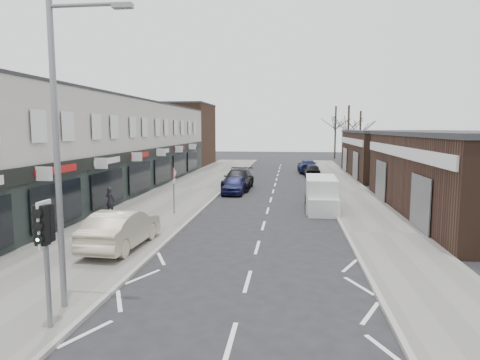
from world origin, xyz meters
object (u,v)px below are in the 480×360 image
(sedan_on_pavement, at_px, (121,229))
(parked_car_right_a, at_px, (319,184))
(parked_car_left_a, at_px, (235,185))
(parked_car_left_b, at_px, (238,179))
(parked_car_right_b, at_px, (312,170))
(pedestrian, at_px, (110,200))
(warning_sign, at_px, (174,177))
(parked_car_right_c, at_px, (307,166))
(white_van, at_px, (321,194))
(traffic_light, at_px, (45,235))
(street_lamp, at_px, (62,139))

(sedan_on_pavement, relative_size, parked_car_right_a, 1.11)
(parked_car_left_a, relative_size, parked_car_left_b, 0.72)
(parked_car_left_b, distance_m, parked_car_right_b, 11.63)
(pedestrian, relative_size, parked_car_left_a, 0.38)
(warning_sign, distance_m, parked_car_right_c, 26.16)
(warning_sign, bearing_deg, parked_car_right_a, 46.94)
(parked_car_left_b, relative_size, parked_car_right_b, 1.41)
(pedestrian, bearing_deg, parked_car_right_a, -126.78)
(white_van, relative_size, parked_car_right_a, 1.20)
(traffic_light, relative_size, parked_car_left_a, 0.78)
(street_lamp, height_order, sedan_on_pavement, street_lamp)
(parked_car_right_c, bearing_deg, parked_car_left_b, 63.43)
(street_lamp, relative_size, parked_car_right_c, 1.62)
(parked_car_left_a, relative_size, parked_car_right_b, 1.02)
(parked_car_left_a, xyz_separation_m, parked_car_left_b, (-0.10, 2.74, 0.12))
(sedan_on_pavement, relative_size, pedestrian, 3.09)
(white_van, bearing_deg, sedan_on_pavement, -129.86)
(traffic_light, height_order, parked_car_right_c, traffic_light)
(parked_car_right_b, bearing_deg, sedan_on_pavement, 69.56)
(parked_car_right_b, relative_size, parked_car_right_c, 0.78)
(traffic_light, xyz_separation_m, parked_car_right_c, (7.60, 38.77, -1.70))
(pedestrian, relative_size, parked_car_right_c, 0.31)
(white_van, distance_m, parked_car_left_a, 8.25)
(sedan_on_pavement, distance_m, parked_car_right_a, 18.59)
(traffic_light, xyz_separation_m, warning_sign, (-0.76, 14.02, -0.21))
(white_van, distance_m, parked_car_right_b, 18.11)
(street_lamp, distance_m, pedestrian, 13.51)
(street_lamp, relative_size, parked_car_right_a, 1.89)
(traffic_light, distance_m, sedan_on_pavement, 7.20)
(sedan_on_pavement, relative_size, parked_car_left_a, 1.18)
(parked_car_left_a, distance_m, parked_car_left_b, 2.74)
(traffic_light, relative_size, sedan_on_pavement, 0.66)
(street_lamp, height_order, parked_car_left_a, street_lamp)
(parked_car_left_b, bearing_deg, white_van, -53.47)
(street_lamp, height_order, parked_car_left_b, street_lamp)
(traffic_light, height_order, sedan_on_pavement, traffic_light)
(parked_car_left_b, bearing_deg, sedan_on_pavement, -97.28)
(parked_car_right_c, bearing_deg, warning_sign, 68.95)
(pedestrian, height_order, parked_car_right_a, pedestrian)
(parked_car_right_a, relative_size, parked_car_right_c, 0.85)
(traffic_light, distance_m, parked_car_right_b, 35.80)
(pedestrian, distance_m, parked_car_right_c, 27.95)
(traffic_light, bearing_deg, parked_car_right_a, 71.26)
(warning_sign, xyz_separation_m, white_van, (8.35, 2.76, -1.27))
(parked_car_right_c, bearing_deg, white_van, 87.59)
(warning_sign, height_order, parked_car_left_a, warning_sign)
(warning_sign, distance_m, white_van, 8.88)
(pedestrian, xyz_separation_m, parked_car_right_b, (12.24, 21.38, -0.22))
(warning_sign, relative_size, pedestrian, 1.78)
(traffic_light, height_order, parked_car_right_b, traffic_light)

